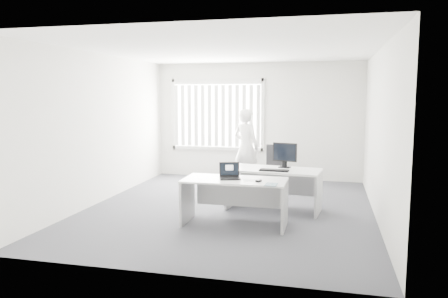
% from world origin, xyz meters
% --- Properties ---
extents(ground, '(6.00, 6.00, 0.00)m').
position_xyz_m(ground, '(0.00, 0.00, 0.00)').
color(ground, '#4B4C53').
rests_on(ground, ground).
extents(wall_back, '(5.00, 0.02, 2.80)m').
position_xyz_m(wall_back, '(0.00, 3.00, 1.40)').
color(wall_back, silver).
rests_on(wall_back, ground).
extents(wall_front, '(5.00, 0.02, 2.80)m').
position_xyz_m(wall_front, '(0.00, -3.00, 1.40)').
color(wall_front, silver).
rests_on(wall_front, ground).
extents(wall_left, '(0.02, 6.00, 2.80)m').
position_xyz_m(wall_left, '(-2.50, 0.00, 1.40)').
color(wall_left, silver).
rests_on(wall_left, ground).
extents(wall_right, '(0.02, 6.00, 2.80)m').
position_xyz_m(wall_right, '(2.50, 0.00, 1.40)').
color(wall_right, silver).
rests_on(wall_right, ground).
extents(ceiling, '(5.00, 6.00, 0.02)m').
position_xyz_m(ceiling, '(0.00, 0.00, 2.80)').
color(ceiling, white).
rests_on(ceiling, wall_back).
extents(window, '(2.32, 0.06, 1.76)m').
position_xyz_m(window, '(-1.00, 2.96, 1.55)').
color(window, silver).
rests_on(window, wall_back).
extents(blinds, '(2.20, 0.10, 1.50)m').
position_xyz_m(blinds, '(-1.00, 2.90, 1.52)').
color(blinds, white).
rests_on(blinds, wall_back).
extents(desk_near, '(1.60, 0.75, 0.73)m').
position_xyz_m(desk_near, '(0.30, -0.96, 0.53)').
color(desk_near, white).
rests_on(desk_near, ground).
extents(desk_far, '(1.69, 0.94, 0.74)m').
position_xyz_m(desk_far, '(0.78, 0.10, 0.53)').
color(desk_far, white).
rests_on(desk_far, ground).
extents(office_chair, '(0.59, 0.59, 0.95)m').
position_xyz_m(office_chair, '(0.56, 1.88, 0.29)').
color(office_chair, black).
rests_on(office_chair, ground).
extents(person, '(0.75, 0.64, 1.73)m').
position_xyz_m(person, '(-0.11, 2.13, 0.87)').
color(person, white).
rests_on(person, ground).
extents(laptop, '(0.39, 0.37, 0.25)m').
position_xyz_m(laptop, '(0.23, -0.96, 0.85)').
color(laptop, black).
rests_on(laptop, desk_near).
extents(paper_sheet, '(0.29, 0.21, 0.00)m').
position_xyz_m(paper_sheet, '(0.61, -0.99, 0.73)').
color(paper_sheet, white).
rests_on(paper_sheet, desk_near).
extents(mouse, '(0.09, 0.11, 0.04)m').
position_xyz_m(mouse, '(0.70, -1.08, 0.75)').
color(mouse, '#AAABAD').
rests_on(mouse, paper_sheet).
extents(booklet, '(0.18, 0.24, 0.01)m').
position_xyz_m(booklet, '(0.91, -1.25, 0.74)').
color(booklet, silver).
rests_on(booklet, desk_near).
extents(keyboard, '(0.51, 0.20, 0.02)m').
position_xyz_m(keyboard, '(0.81, -0.11, 0.75)').
color(keyboard, black).
rests_on(keyboard, desk_far).
extents(monitor, '(0.46, 0.23, 0.44)m').
position_xyz_m(monitor, '(0.95, 0.29, 0.96)').
color(monitor, black).
rests_on(monitor, desk_far).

